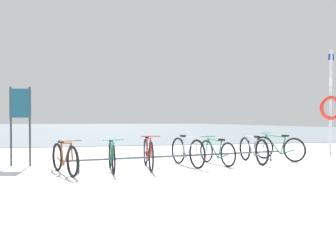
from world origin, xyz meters
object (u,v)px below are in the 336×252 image
(bicycle_2, at_px, (148,153))
(bicycle_3, at_px, (187,152))
(bicycle_1, at_px, (112,156))
(rescue_post, at_px, (331,106))
(bicycle_4, at_px, (217,152))
(info_sign, at_px, (20,112))
(bicycle_6, at_px, (278,148))
(bicycle_0, at_px, (64,158))
(bicycle_5, at_px, (253,150))

(bicycle_2, relative_size, bicycle_3, 1.08)
(bicycle_1, relative_size, rescue_post, 0.45)
(bicycle_3, xyz_separation_m, rescue_post, (5.33, 1.29, 1.29))
(bicycle_4, xyz_separation_m, rescue_post, (4.48, 1.15, 1.34))
(bicycle_2, distance_m, bicycle_3, 1.06)
(bicycle_3, relative_size, info_sign, 0.80)
(bicycle_2, distance_m, info_sign, 3.52)
(bicycle_1, xyz_separation_m, rescue_post, (7.26, 1.67, 1.33))
(bicycle_4, relative_size, bicycle_6, 1.02)
(bicycle_3, distance_m, rescue_post, 5.64)
(bicycle_0, distance_m, bicycle_1, 1.04)
(bicycle_0, height_order, bicycle_3, bicycle_3)
(bicycle_0, relative_size, bicycle_1, 0.95)
(bicycle_3, bearing_deg, rescue_post, 13.61)
(bicycle_4, bearing_deg, rescue_post, 14.41)
(bicycle_1, bearing_deg, info_sign, 150.50)
(info_sign, bearing_deg, bicycle_6, -2.60)
(bicycle_4, bearing_deg, bicycle_5, 5.01)
(rescue_post, bearing_deg, bicycle_5, -162.64)
(bicycle_4, distance_m, bicycle_6, 2.16)
(bicycle_1, bearing_deg, bicycle_6, 11.28)
(bicycle_4, xyz_separation_m, bicycle_6, (2.11, 0.46, 0.03))
(bicycle_4, relative_size, rescue_post, 0.45)
(bicycle_1, xyz_separation_m, bicycle_3, (1.92, 0.38, 0.03))
(bicycle_5, bearing_deg, info_sign, 173.66)
(bicycle_4, xyz_separation_m, bicycle_5, (1.11, 0.10, 0.03))
(bicycle_3, distance_m, bicycle_5, 1.98)
(bicycle_3, xyz_separation_m, info_sign, (-4.22, 0.92, 1.02))
(bicycle_0, height_order, rescue_post, rescue_post)
(bicycle_0, xyz_separation_m, bicycle_4, (3.81, 0.69, -0.01))
(bicycle_1, distance_m, rescue_post, 7.56)
(bicycle_1, height_order, bicycle_2, bicycle_2)
(bicycle_1, xyz_separation_m, bicycle_4, (2.78, 0.52, -0.01))
(bicycle_4, relative_size, bicycle_5, 0.93)
(bicycle_3, bearing_deg, bicycle_5, 6.90)
(bicycle_1, height_order, bicycle_6, bicycle_6)
(bicycle_0, height_order, bicycle_6, bicycle_6)
(bicycle_4, height_order, rescue_post, rescue_post)
(bicycle_5, bearing_deg, bicycle_4, -174.99)
(bicycle_0, distance_m, bicycle_3, 3.00)
(info_sign, bearing_deg, bicycle_0, -49.10)
(bicycle_6, bearing_deg, bicycle_4, -167.78)
(bicycle_1, relative_size, bicycle_3, 0.98)
(bicycle_1, xyz_separation_m, info_sign, (-2.30, 1.30, 1.05))
(bicycle_6, xyz_separation_m, rescue_post, (2.36, 0.69, 1.31))
(bicycle_2, height_order, bicycle_3, bicycle_3)
(bicycle_4, distance_m, bicycle_5, 1.11)
(bicycle_5, xyz_separation_m, bicycle_6, (1.00, 0.36, -0.00))
(bicycle_4, xyz_separation_m, info_sign, (-5.08, 0.78, 1.06))
(bicycle_0, distance_m, info_sign, 2.21)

